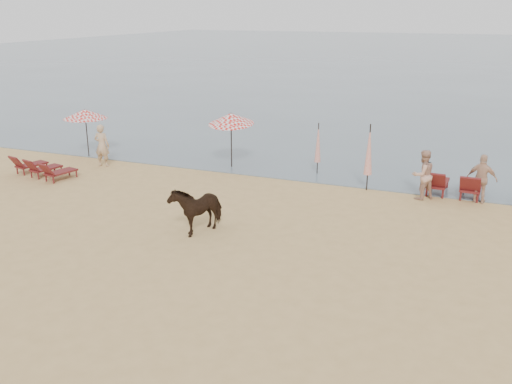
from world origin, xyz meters
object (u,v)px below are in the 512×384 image
(lounger_cluster_left, at_px, (42,167))
(cow, at_px, (197,208))
(lounger_cluster_right, at_px, (454,184))
(umbrella_open_left_a, at_px, (85,114))
(umbrella_open_left_b, at_px, (231,119))
(beachgoer_right_a, at_px, (423,175))
(umbrella_closed_right, at_px, (369,150))
(beachgoer_left, at_px, (102,145))
(beachgoer_right_b, at_px, (482,179))
(umbrella_closed_left, at_px, (318,143))

(lounger_cluster_left, distance_m, cow, 8.81)
(lounger_cluster_right, relative_size, umbrella_open_left_a, 0.87)
(umbrella_open_left_b, bearing_deg, beachgoer_right_a, 0.78)
(lounger_cluster_left, distance_m, umbrella_open_left_b, 7.74)
(lounger_cluster_right, xyz_separation_m, umbrella_closed_right, (-2.97, -0.43, 1.06))
(umbrella_open_left_b, relative_size, cow, 1.40)
(beachgoer_left, distance_m, beachgoer_right_a, 12.94)
(lounger_cluster_left, height_order, beachgoer_left, beachgoer_left)
(umbrella_closed_right, bearing_deg, beachgoer_left, -175.62)
(lounger_cluster_left, xyz_separation_m, umbrella_open_left_b, (6.37, 4.07, 1.69))
(lounger_cluster_right, distance_m, umbrella_open_left_b, 9.02)
(lounger_cluster_right, distance_m, beachgoer_right_b, 1.05)
(umbrella_closed_right, relative_size, beachgoer_right_b, 1.45)
(beachgoer_right_a, xyz_separation_m, beachgoer_right_b, (1.90, 0.30, -0.02))
(umbrella_closed_left, height_order, cow, umbrella_closed_left)
(beachgoer_right_b, bearing_deg, lounger_cluster_left, 19.06)
(umbrella_open_left_a, distance_m, beachgoer_right_a, 14.55)
(umbrella_closed_right, height_order, beachgoer_right_a, umbrella_closed_right)
(lounger_cluster_right, distance_m, umbrella_open_left_a, 15.58)
(umbrella_open_left_a, relative_size, umbrella_closed_right, 0.88)
(umbrella_open_left_a, xyz_separation_m, beachgoer_right_a, (14.50, -0.50, -1.06))
(umbrella_open_left_a, relative_size, umbrella_open_left_b, 0.90)
(cow, bearing_deg, beachgoer_left, 162.14)
(umbrella_open_left_b, bearing_deg, beachgoer_left, -149.92)
(lounger_cluster_right, bearing_deg, beachgoer_right_b, -21.25)
(lounger_cluster_right, bearing_deg, lounger_cluster_left, -164.64)
(lounger_cluster_right, relative_size, beachgoer_right_a, 1.08)
(umbrella_open_left_b, bearing_deg, lounger_cluster_left, -137.37)
(lounger_cluster_right, distance_m, beachgoer_right_a, 1.30)
(lounger_cluster_right, height_order, umbrella_open_left_b, umbrella_open_left_b)
(umbrella_closed_left, height_order, umbrella_closed_right, umbrella_closed_right)
(cow, bearing_deg, beachgoer_right_b, 54.57)
(umbrella_closed_left, xyz_separation_m, beachgoer_right_b, (6.13, -1.32, -0.43))
(umbrella_open_left_b, distance_m, umbrella_closed_left, 3.71)
(lounger_cluster_left, distance_m, beachgoer_right_b, 16.41)
(umbrella_open_left_b, bearing_deg, umbrella_open_left_a, -163.17)
(lounger_cluster_left, height_order, lounger_cluster_right, lounger_cluster_right)
(lounger_cluster_right, relative_size, umbrella_open_left_b, 0.79)
(umbrella_closed_left, distance_m, beachgoer_right_a, 4.55)
(beachgoer_left, relative_size, beachgoer_right_a, 1.02)
(umbrella_open_left_a, distance_m, umbrella_closed_right, 12.55)
(lounger_cluster_left, bearing_deg, umbrella_open_left_b, 45.76)
(umbrella_closed_right, distance_m, cow, 7.07)
(umbrella_open_left_b, xyz_separation_m, umbrella_closed_left, (3.61, 0.34, -0.78))
(lounger_cluster_right, relative_size, beachgoer_left, 1.06)
(beachgoer_left, height_order, beachgoer_right_b, beachgoer_left)
(umbrella_open_left_a, bearing_deg, beachgoer_left, -23.79)
(lounger_cluster_left, height_order, cow, cow)
(umbrella_open_left_b, distance_m, beachgoer_right_a, 8.03)
(cow, relative_size, beachgoer_right_b, 1.00)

